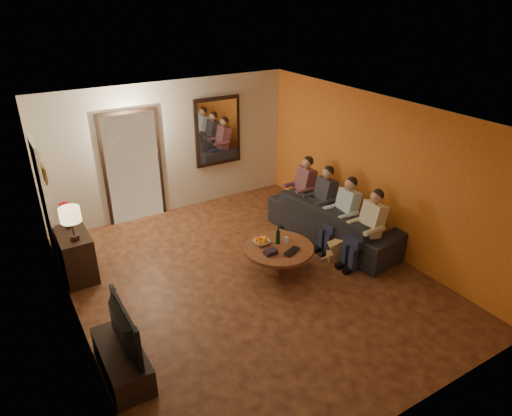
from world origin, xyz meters
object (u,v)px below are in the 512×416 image
table_lamp (72,224)px  dog (343,245)px  tv (117,329)px  bowl (262,242)px  laptop (294,252)px  dresser (76,255)px  wine_bottle (278,235)px  person_c (321,204)px  tv_stand (122,361)px  sofa (336,220)px  person_b (343,216)px  person_d (302,192)px  person_a (368,231)px  coffee_table (278,259)px

table_lamp → dog: table_lamp is taller
tv → bowl: 2.80m
laptop → dresser: bearing=125.2°
bowl → wine_bottle: (0.23, -0.12, 0.12)m
dog → bowl: 1.40m
person_c → dog: person_c is taller
tv_stand → sofa: sofa is taller
tv → bowl: size_ratio=3.83×
sofa → person_c: person_c is taller
sofa → person_b: person_b is taller
tv → wine_bottle: (2.82, 0.95, -0.05)m
tv → person_d: (4.14, 2.11, -0.05)m
person_a → bowl: bearing=154.1°
dresser → coffee_table: dresser is taller
tv_stand → tv: tv is taller
dresser → tv_stand: size_ratio=0.77×
dog → wine_bottle: size_ratio=1.81×
dresser → coffee_table: (2.77, -1.54, -0.15)m
person_b → person_c: size_ratio=1.00×
dresser → table_lamp: (0.00, -0.22, 0.65)m
dog → laptop: 1.04m
tv_stand → dog: size_ratio=1.96×
tv_stand → laptop: size_ratio=3.34×
dog → wine_bottle: (-1.07, 0.35, 0.32)m
dog → person_c: bearing=97.1°
tv → sofa: 4.42m
dresser → person_d: size_ratio=0.71×
table_lamp → person_a: bearing=-24.1°
tv → dog: size_ratio=1.77×
tv_stand → laptop: laptop is taller
person_b → dog: 0.52m
person_b → coffee_table: bearing=-177.3°
laptop → sofa: bearing=2.8°
sofa → person_d: (-0.10, 0.90, 0.23)m
dresser → bowl: 2.91m
person_d → bowl: bearing=-146.1°
tv_stand → tv: (0.00, 0.00, 0.47)m
table_lamp → person_a: size_ratio=0.45×
table_lamp → dog: bearing=-22.0°
person_b → table_lamp: bearing=163.1°
coffee_table → tv_stand: bearing=-163.0°
coffee_table → laptop: bearing=-70.3°
sofa → person_a: size_ratio=2.13×
table_lamp → wine_bottle: 3.10m
sofa → person_a: person_a is taller
person_d → bowl: person_d is taller
tv → person_c: person_c is taller
coffee_table → wine_bottle: (0.05, 0.10, 0.38)m
bowl → coffee_table: bearing=-50.7°
table_lamp → tv_stand: (0.00, -2.17, -0.84)m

